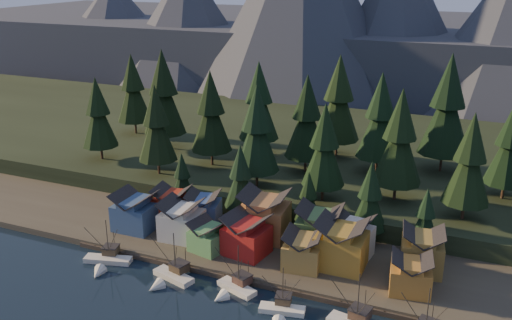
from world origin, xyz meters
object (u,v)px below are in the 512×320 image
at_px(boat_4, 281,306).
at_px(house_front_0, 135,210).
at_px(boat_0, 105,257).
at_px(house_back_1, 203,208).
at_px(house_front_1, 182,219).
at_px(boat_2, 169,271).
at_px(house_back_0, 172,204).
at_px(boat_3, 233,283).

bearing_deg(boat_4, house_front_0, 147.01).
xyz_separation_m(boat_0, house_back_1, (11.60, 22.13, 3.98)).
bearing_deg(house_front_1, boat_0, -127.18).
distance_m(boat_2, house_back_0, 24.78).
distance_m(boat_0, boat_4, 40.48).
height_order(house_front_0, house_front_1, house_front_0).
xyz_separation_m(boat_4, house_front_0, (-42.51, 16.91, 4.36)).
bearing_deg(boat_0, house_front_1, 40.81).
relative_size(boat_0, house_front_1, 1.24).
distance_m(house_front_0, house_back_0, 8.79).
distance_m(boat_0, house_front_1, 18.31).
bearing_deg(boat_0, house_back_0, 65.16).
distance_m(boat_0, boat_2, 15.78).
bearing_deg(boat_2, boat_4, 10.64).
xyz_separation_m(boat_3, house_back_1, (-17.66, 21.22, 3.79)).
height_order(boat_3, boat_4, boat_3).
relative_size(boat_3, house_back_1, 1.18).
bearing_deg(house_front_1, house_front_0, 178.17).
relative_size(boat_3, house_front_0, 1.18).
distance_m(boat_0, house_back_0, 21.77).
height_order(boat_3, house_front_1, house_front_1).
distance_m(boat_0, boat_3, 29.27).
height_order(boat_2, house_back_1, boat_2).
height_order(boat_4, house_front_1, house_front_1).
height_order(boat_4, house_back_0, house_back_0).
bearing_deg(boat_0, boat_4, -18.12).
bearing_deg(boat_2, house_front_1, 126.49).
bearing_deg(house_back_0, boat_2, -67.40).
relative_size(boat_4, house_front_0, 1.09).
bearing_deg(house_front_1, boat_2, -71.79).
height_order(boat_2, house_front_1, house_front_1).
xyz_separation_m(house_front_1, house_back_1, (1.52, 7.46, -0.33)).
bearing_deg(boat_2, boat_3, 20.65).
distance_m(boat_2, boat_4, 24.72).
distance_m(boat_4, house_back_1, 38.06).
bearing_deg(house_back_0, house_front_0, -138.72).
xyz_separation_m(boat_4, house_back_1, (-28.81, 24.55, 4.02)).
bearing_deg(boat_4, boat_2, 163.73).
distance_m(boat_2, house_back_1, 23.10).
xyz_separation_m(house_front_0, house_front_1, (12.19, 0.18, -0.01)).
xyz_separation_m(boat_0, boat_2, (15.78, -0.28, 0.25)).
xyz_separation_m(boat_2, house_back_0, (-12.02, 21.31, 3.94)).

